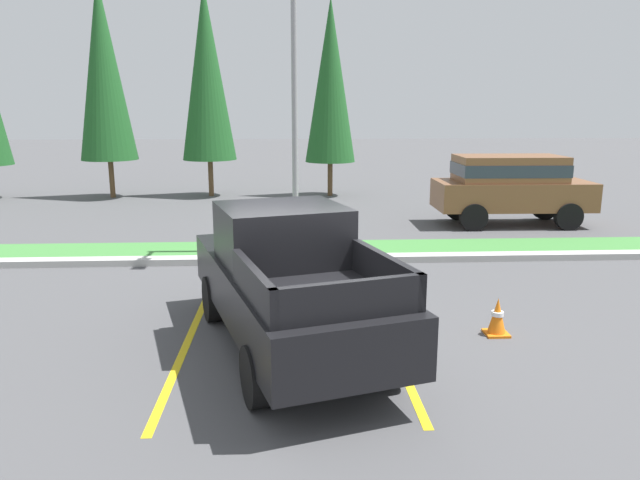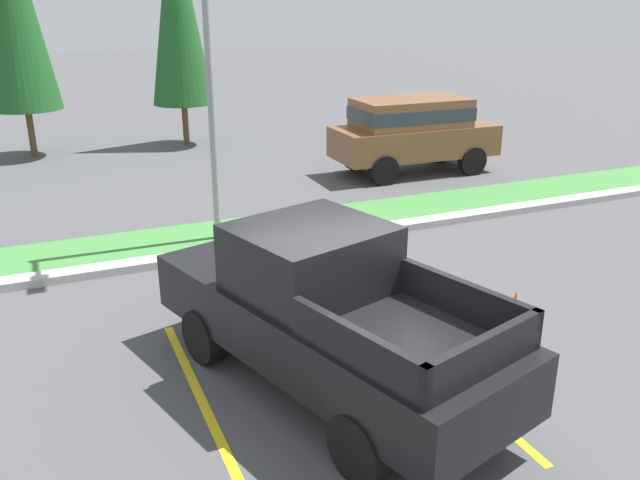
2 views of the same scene
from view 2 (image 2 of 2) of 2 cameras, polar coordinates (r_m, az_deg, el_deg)
The scene contains 10 objects.
ground_plane at distance 8.82m, azimuth 2.56°, elevation -12.08°, with size 120.00×120.00×0.00m, color #4C4C4F.
parking_line_near at distance 8.33m, azimuth -9.65°, elevation -14.53°, with size 0.12×4.80×0.01m, color yellow.
parking_line_far at distance 9.37m, azimuth 9.32°, elevation -10.23°, with size 0.12×4.80×0.01m, color yellow.
curb_strip at distance 13.00m, azimuth -7.06°, elevation -0.85°, with size 56.00×0.40×0.15m, color #B2B2AD.
grass_median at distance 14.01m, azimuth -8.35°, elevation 0.46°, with size 56.00×1.80×0.06m, color #42843D.
pickup_truck_main at distance 8.25m, azimuth 0.27°, elevation -6.19°, with size 3.30×5.54×2.10m.
suv_distant at distance 18.89m, azimuth 8.01°, elevation 9.40°, with size 4.63×2.01×2.10m.
street_light at distance 12.84m, azimuth -9.58°, elevation 17.76°, with size 0.24×1.49×7.33m.
cypress_tree_right_inner at distance 22.72m, azimuth -12.22°, elevation 19.25°, with size 1.99×1.99×7.65m.
traffic_cone at distance 10.42m, azimuth 16.42°, elevation -5.77°, with size 0.36×0.36×0.60m.
Camera 2 is at (-3.31, -6.69, 4.70)m, focal length 37.11 mm.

